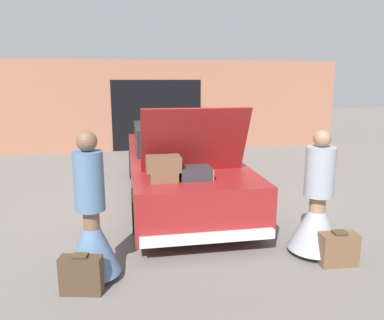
{
  "coord_description": "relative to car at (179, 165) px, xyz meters",
  "views": [
    {
      "loc": [
        -0.97,
        -6.89,
        2.24
      ],
      "look_at": [
        0.0,
        -1.41,
        1.03
      ],
      "focal_mm": 35.0,
      "sensor_mm": 36.0,
      "label": 1
    }
  ],
  "objects": [
    {
      "name": "suitcase_beside_left_person",
      "position": [
        -1.49,
        -3.15,
        -0.41
      ],
      "size": [
        0.47,
        0.25,
        0.45
      ],
      "color": "#473323",
      "rests_on": "ground_plane"
    },
    {
      "name": "car",
      "position": [
        0.0,
        0.0,
        0.0
      ],
      "size": [
        1.86,
        5.21,
        1.85
      ],
      "color": "maroon",
      "rests_on": "ground_plane"
    },
    {
      "name": "person_left",
      "position": [
        -1.39,
        -2.86,
        -0.01
      ],
      "size": [
        0.62,
        0.62,
        1.71
      ],
      "rotation": [
        0.0,
        0.0,
        -1.36
      ],
      "color": "brown",
      "rests_on": "ground_plane"
    },
    {
      "name": "ground_plane",
      "position": [
        0.0,
        -0.01,
        -0.62
      ],
      "size": [
        40.0,
        40.0,
        0.0
      ],
      "primitive_type": "plane",
      "color": "slate"
    },
    {
      "name": "garage_wall_back",
      "position": [
        0.0,
        4.99,
        0.77
      ],
      "size": [
        12.0,
        0.14,
        2.8
      ],
      "color": "#9E664C",
      "rests_on": "ground_plane"
    },
    {
      "name": "suitcase_beside_right_person",
      "position": [
        1.53,
        -3.05,
        -0.42
      ],
      "size": [
        0.47,
        0.24,
        0.43
      ],
      "color": "brown",
      "rests_on": "ground_plane"
    },
    {
      "name": "person_right",
      "position": [
        1.39,
        -2.73,
        -0.05
      ],
      "size": [
        0.69,
        0.69,
        1.63
      ],
      "rotation": [
        0.0,
        0.0,
        1.43
      ],
      "color": "#997051",
      "rests_on": "ground_plane"
    }
  ]
}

